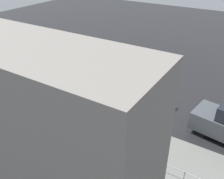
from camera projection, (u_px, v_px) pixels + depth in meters
ground_plane at (145, 100)px, 16.23m from camera, size 60.00×60.00×0.00m
kerb_strip at (111, 135)px, 13.13m from camera, size 24.00×3.20×0.04m
moving_hatchback at (131, 85)px, 15.87m from camera, size 4.14×2.38×2.06m
fire_hydrant at (82, 102)px, 15.26m from camera, size 0.42×0.31×0.80m
pedestrian at (64, 92)px, 15.24m from camera, size 0.33×0.55×1.62m
metal_railing at (126, 152)px, 11.06m from camera, size 10.52×0.04×1.05m
sign_post at (45, 83)px, 14.89m from camera, size 0.07×0.44×2.40m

